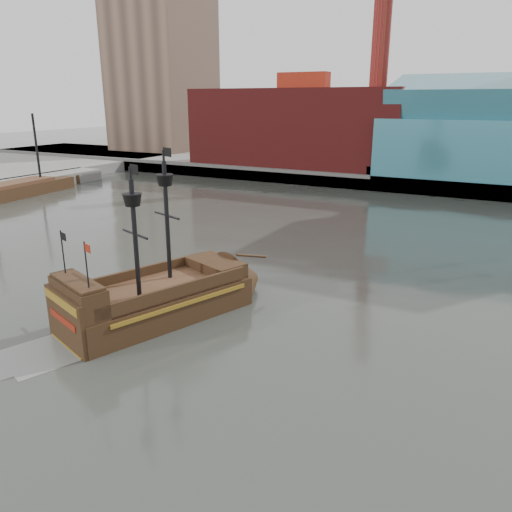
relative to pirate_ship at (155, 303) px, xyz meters
The scene contains 6 objects.
ground 5.43m from the pirate_ship, 40.17° to the right, with size 400.00×400.00×0.00m, color #2A2D28.
promenade_far 88.67m from the pirate_ship, 87.38° to the left, with size 220.00×60.00×2.00m, color slate.
seawall 59.21m from the pirate_ship, 86.07° to the left, with size 220.00×1.00×2.60m, color #4C4C49.
skyline 84.95m from the pirate_ship, 83.49° to the left, with size 149.00×45.00×62.00m.
pirate_ship is the anchor object (origin of this frame).
docked_vessel 56.22m from the pirate_ship, 151.84° to the left, with size 7.30×21.81×14.54m.
Camera 1 is at (17.76, -22.17, 15.00)m, focal length 35.00 mm.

